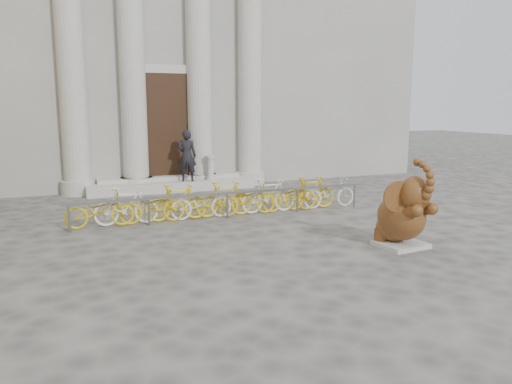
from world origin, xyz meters
name	(u,v)px	position (x,y,z in m)	size (l,w,h in m)	color
ground	(280,267)	(0.00, 0.00, 0.00)	(80.00, 80.00, 0.00)	#474442
classical_building	(141,39)	(0.00, 14.93, 5.98)	(22.00, 10.70, 12.00)	gray
entrance_steps	(172,186)	(0.00, 9.40, 0.18)	(6.00, 1.20, 0.36)	#A8A59E
elephant_statue	(403,215)	(3.06, 0.26, 0.72)	(1.32, 1.50, 1.97)	#A8A59E
bike_rack	(224,199)	(0.41, 4.60, 0.50)	(8.55, 0.53, 1.00)	slate
pedestrian	(187,156)	(0.49, 9.05, 1.28)	(0.67, 0.44, 1.84)	black
balustrade_post	(211,169)	(1.38, 9.10, 0.77)	(0.36, 0.36, 0.89)	#A8A59E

